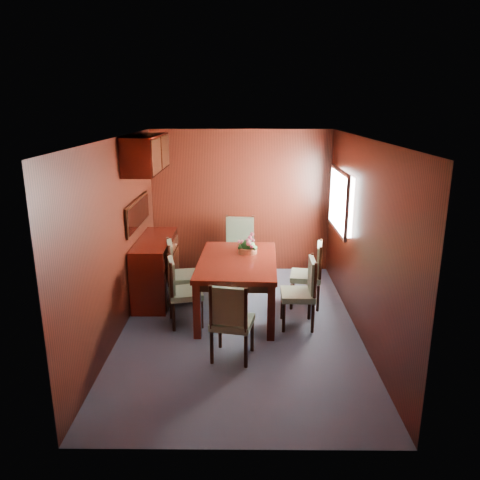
{
  "coord_description": "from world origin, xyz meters",
  "views": [
    {
      "loc": [
        0.05,
        -5.51,
        2.77
      ],
      "look_at": [
        0.0,
        0.44,
        1.05
      ],
      "focal_mm": 35.0,
      "sensor_mm": 36.0,
      "label": 1
    }
  ],
  "objects_px": {
    "sideboard": "(156,268)",
    "dining_table": "(238,267)",
    "chair_right_near": "(303,289)",
    "chair_head": "(231,318)",
    "chair_left_near": "(180,288)",
    "flower_centerpiece": "(248,244)"
  },
  "relations": [
    {
      "from": "chair_right_near",
      "to": "dining_table",
      "type": "bearing_deg",
      "value": 66.49
    },
    {
      "from": "chair_left_near",
      "to": "chair_right_near",
      "type": "distance_m",
      "value": 1.59
    },
    {
      "from": "chair_right_near",
      "to": "chair_head",
      "type": "xyz_separation_m",
      "value": [
        -0.9,
        -0.87,
        0.0
      ]
    },
    {
      "from": "sideboard",
      "to": "chair_right_near",
      "type": "bearing_deg",
      "value": -24.57
    },
    {
      "from": "chair_right_near",
      "to": "sideboard",
      "type": "bearing_deg",
      "value": 66.79
    },
    {
      "from": "sideboard",
      "to": "flower_centerpiece",
      "type": "height_order",
      "value": "flower_centerpiece"
    },
    {
      "from": "dining_table",
      "to": "chair_head",
      "type": "height_order",
      "value": "chair_head"
    },
    {
      "from": "sideboard",
      "to": "chair_right_near",
      "type": "height_order",
      "value": "chair_right_near"
    },
    {
      "from": "flower_centerpiece",
      "to": "chair_right_near",
      "type": "bearing_deg",
      "value": -43.68
    },
    {
      "from": "chair_left_near",
      "to": "flower_centerpiece",
      "type": "distance_m",
      "value": 1.16
    },
    {
      "from": "chair_right_near",
      "to": "flower_centerpiece",
      "type": "height_order",
      "value": "flower_centerpiece"
    },
    {
      "from": "dining_table",
      "to": "flower_centerpiece",
      "type": "xyz_separation_m",
      "value": [
        0.14,
        0.28,
        0.24
      ]
    },
    {
      "from": "dining_table",
      "to": "flower_centerpiece",
      "type": "distance_m",
      "value": 0.4
    },
    {
      "from": "sideboard",
      "to": "dining_table",
      "type": "distance_m",
      "value": 1.35
    },
    {
      "from": "chair_left_near",
      "to": "chair_head",
      "type": "bearing_deg",
      "value": 23.07
    },
    {
      "from": "chair_head",
      "to": "dining_table",
      "type": "bearing_deg",
      "value": 99.27
    },
    {
      "from": "sideboard",
      "to": "chair_head",
      "type": "bearing_deg",
      "value": -57.45
    },
    {
      "from": "sideboard",
      "to": "dining_table",
      "type": "bearing_deg",
      "value": -24.37
    },
    {
      "from": "sideboard",
      "to": "chair_head",
      "type": "xyz_separation_m",
      "value": [
        1.16,
        -1.82,
        0.07
      ]
    },
    {
      "from": "chair_left_near",
      "to": "chair_right_near",
      "type": "bearing_deg",
      "value": 74.82
    },
    {
      "from": "chair_right_near",
      "to": "chair_head",
      "type": "bearing_deg",
      "value": 135.37
    },
    {
      "from": "flower_centerpiece",
      "to": "chair_head",
      "type": "bearing_deg",
      "value": -97.25
    }
  ]
}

